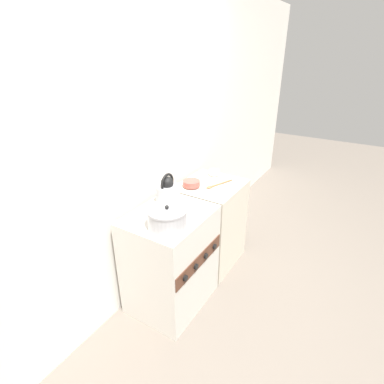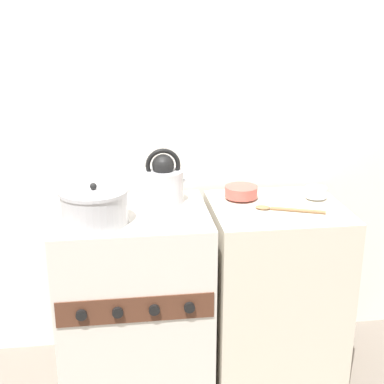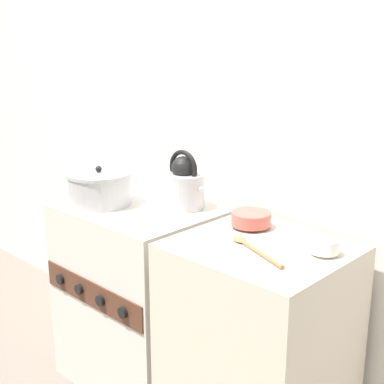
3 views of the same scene
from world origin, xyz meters
The scene contains 9 objects.
ground_plane centered at (0.00, 0.00, 0.00)m, with size 12.00×12.00×0.00m, color #70665B.
wall_back centered at (0.00, 0.60, 1.25)m, with size 7.00×0.06×2.50m.
stove centered at (0.00, 0.26, 0.41)m, with size 0.65×0.55×0.82m.
counter centered at (0.64, 0.26, 0.41)m, with size 0.58×0.52×0.82m.
kettle centered at (0.15, 0.38, 0.92)m, with size 0.22×0.18×0.25m.
cooking_pot centered at (-0.15, 0.17, 0.89)m, with size 0.27×0.27×0.17m.
enamel_bowl centered at (0.50, 0.38, 0.86)m, with size 0.15×0.15×0.06m.
small_ceramic_bowl centered at (0.84, 0.33, 0.85)m, with size 0.10×0.10×0.06m.
wooden_spoon centered at (0.64, 0.20, 0.83)m, with size 0.29×0.14×0.02m.
Camera 1 is at (-1.53, -0.89, 1.92)m, focal length 28.00 mm.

